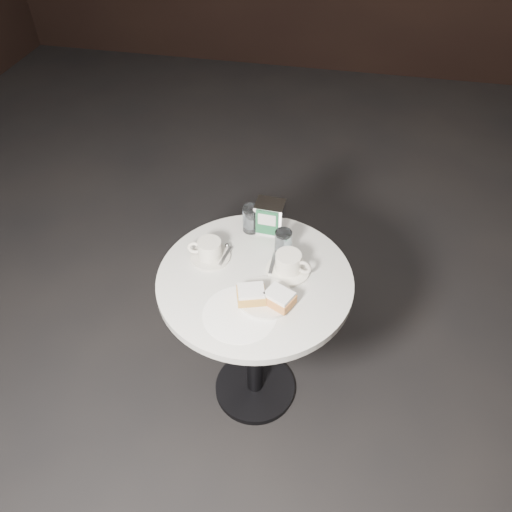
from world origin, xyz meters
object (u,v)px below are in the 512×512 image
object	(u,v)px
coffee_cup_right	(289,264)
napkin_dispenser	(270,217)
beignet_plate	(265,297)
coffee_cup_left	(209,251)
water_glass_left	(251,219)
water_glass_right	(283,243)
cafe_table	(255,313)

from	to	relation	value
coffee_cup_right	napkin_dispenser	size ratio (longest dim) A/B	1.51
beignet_plate	coffee_cup_left	distance (m)	0.29
coffee_cup_left	water_glass_left	distance (m)	0.22
water_glass_left	beignet_plate	bearing A→B (deg)	-70.84
beignet_plate	water_glass_right	xyz separation A→B (m)	(0.02, 0.25, 0.02)
beignet_plate	water_glass_right	bearing A→B (deg)	85.64
water_glass_left	coffee_cup_right	bearing A→B (deg)	-48.18
coffee_cup_right	water_glass_left	xyz separation A→B (m)	(-0.18, 0.20, 0.02)
cafe_table	water_glass_left	distance (m)	0.36
cafe_table	coffee_cup_left	bearing A→B (deg)	160.40
cafe_table	water_glass_right	distance (m)	0.30
coffee_cup_left	cafe_table	bearing A→B (deg)	-25.64
water_glass_left	napkin_dispenser	size ratio (longest dim) A/B	0.84
coffee_cup_right	napkin_dispenser	bearing A→B (deg)	131.56
water_glass_left	napkin_dispenser	xyz separation A→B (m)	(0.07, 0.01, 0.01)
coffee_cup_left	water_glass_left	size ratio (longest dim) A/B	1.53
coffee_cup_right	water_glass_left	world-z (taller)	water_glass_left
water_glass_right	coffee_cup_right	bearing A→B (deg)	-69.29
coffee_cup_right	coffee_cup_left	bearing A→B (deg)	-168.03
coffee_cup_left	water_glass_right	distance (m)	0.27
coffee_cup_left	napkin_dispenser	bearing A→B (deg)	40.84
beignet_plate	water_glass_left	bearing A→B (deg)	109.16
cafe_table	coffee_cup_left	world-z (taller)	coffee_cup_left
coffee_cup_left	coffee_cup_right	distance (m)	0.29
cafe_table	water_glass_right	world-z (taller)	water_glass_right
beignet_plate	water_glass_left	xyz separation A→B (m)	(-0.12, 0.35, 0.03)
water_glass_right	cafe_table	bearing A→B (deg)	-117.85
water_glass_right	napkin_dispenser	distance (m)	0.14
cafe_table	napkin_dispenser	xyz separation A→B (m)	(0.00, 0.26, 0.26)
coffee_cup_left	water_glass_right	world-z (taller)	water_glass_right
beignet_plate	coffee_cup_right	bearing A→B (deg)	70.86
coffee_cup_right	cafe_table	bearing A→B (deg)	-140.63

